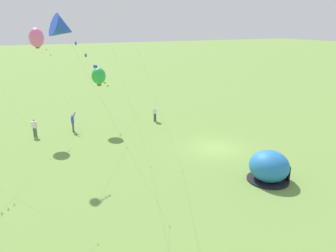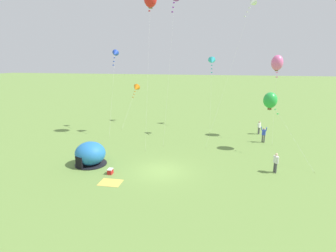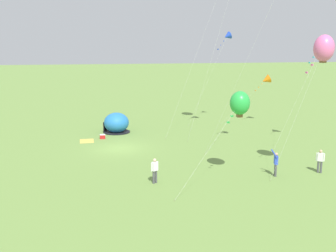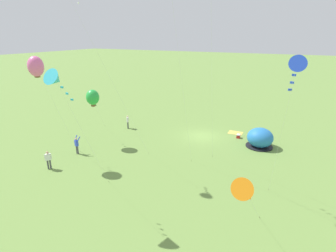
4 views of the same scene
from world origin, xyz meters
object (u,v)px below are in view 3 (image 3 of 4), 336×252
at_px(kite_orange, 266,80).
at_px(popup_tent, 116,123).
at_px(kite_green, 240,103).
at_px(person_watching_sky, 320,160).
at_px(cooler_box, 103,137).
at_px(kite_blue, 227,36).
at_px(kite_pink, 324,48).
at_px(person_strolling, 276,163).
at_px(kite_cyan, 322,46).
at_px(person_far_back, 155,169).

bearing_deg(kite_orange, popup_tent, -85.25).
bearing_deg(kite_green, person_watching_sky, 89.88).
height_order(popup_tent, cooler_box, popup_tent).
distance_m(person_watching_sky, kite_blue, 20.77).
distance_m(cooler_box, kite_pink, 22.06).
height_order(cooler_box, person_strolling, person_strolling).
bearing_deg(kite_cyan, person_watching_sky, -27.98).
bearing_deg(person_far_back, popup_tent, -174.38).
bearing_deg(kite_green, person_far_back, -90.65).
height_order(person_far_back, kite_pink, kite_pink).
height_order(person_watching_sky, kite_green, kite_green).
bearing_deg(person_watching_sky, kite_pink, -44.23).
relative_size(person_strolling, kite_orange, 0.32).
bearing_deg(person_watching_sky, kite_cyan, 152.02).
bearing_deg(kite_pink, kite_blue, 178.99).
xyz_separation_m(popup_tent, person_far_back, (15.98, 1.57, -0.03)).
relative_size(cooler_box, person_watching_sky, 0.32).
bearing_deg(kite_green, kite_pink, 76.72).
distance_m(popup_tent, cooler_box, 3.09).
bearing_deg(cooler_box, person_strolling, 40.68).
bearing_deg(cooler_box, popup_tent, 149.17).
relative_size(cooler_box, kite_pink, 0.06).
relative_size(popup_tent, person_far_back, 1.63).
bearing_deg(cooler_box, person_watching_sky, 48.33).
height_order(person_strolling, kite_pink, kite_pink).
relative_size(person_watching_sky, person_far_back, 1.00).
height_order(person_strolling, kite_green, kite_green).
bearing_deg(person_watching_sky, person_strolling, -88.52).
distance_m(person_far_back, kite_blue, 23.55).
bearing_deg(person_far_back, kite_pink, 83.34).
distance_m(popup_tent, person_watching_sky, 21.06).
relative_size(person_far_back, kite_cyan, 0.18).
distance_m(popup_tent, kite_green, 18.17).
relative_size(person_far_back, kite_pink, 0.18).
xyz_separation_m(kite_pink, kite_green, (-1.21, -5.11, -3.60)).
height_order(person_strolling, kite_orange, kite_orange).
relative_size(kite_pink, kite_cyan, 1.01).
bearing_deg(kite_pink, kite_green, -103.28).
height_order(cooler_box, kite_green, kite_green).
bearing_deg(kite_green, kite_orange, 150.62).
bearing_deg(kite_orange, person_watching_sky, -11.54).
distance_m(kite_cyan, kite_green, 12.21).
relative_size(popup_tent, cooler_box, 5.16).
xyz_separation_m(person_watching_sky, kite_orange, (-17.49, 3.57, 4.13)).
xyz_separation_m(kite_cyan, kite_green, (6.42, -9.69, -3.74)).
xyz_separation_m(popup_tent, kite_pink, (17.25, 12.47, 7.88)).
distance_m(person_far_back, kite_orange, 23.76).
xyz_separation_m(popup_tent, person_watching_sky, (16.06, 13.63, -0.03)).
bearing_deg(kite_blue, person_strolling, -8.11).
relative_size(person_watching_sky, kite_blue, 0.16).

